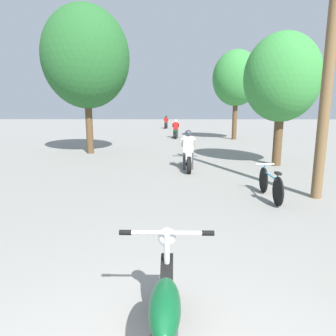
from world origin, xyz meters
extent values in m
cylinder|color=brown|center=(3.54, 5.54, 3.72)|extent=(0.24, 0.24, 7.44)
cylinder|color=#513A23|center=(3.98, 9.71, 1.16)|extent=(0.32, 0.32, 2.31)
ellipsoid|color=#337F38|center=(3.98, 9.71, 3.17)|extent=(2.71, 2.44, 3.11)
cylinder|color=#513A23|center=(4.32, 19.49, 1.55)|extent=(0.32, 0.32, 3.09)
ellipsoid|color=#337F38|center=(4.32, 19.49, 4.10)|extent=(3.19, 2.87, 3.67)
cylinder|color=#513A23|center=(-3.84, 12.70, 1.56)|extent=(0.32, 0.32, 3.11)
ellipsoid|color=#235B28|center=(-3.84, 12.70, 4.35)|extent=(3.93, 3.54, 4.52)
cylinder|color=black|center=(0.08, 1.32, 0.32)|extent=(0.12, 0.65, 0.65)
ellipsoid|color=#0C4723|center=(0.08, 0.57, 0.64)|extent=(0.24, 0.71, 0.22)
cylinder|color=silver|center=(0.08, 1.23, 0.65)|extent=(0.06, 0.23, 0.67)
cylinder|color=silver|center=(0.08, 1.14, 0.98)|extent=(0.75, 0.04, 0.04)
cylinder|color=black|center=(-0.30, 1.14, 0.98)|extent=(0.11, 0.05, 0.05)
cylinder|color=black|center=(0.45, 1.14, 0.98)|extent=(0.11, 0.05, 0.05)
sphere|color=silver|center=(0.08, 1.23, 0.90)|extent=(0.17, 0.17, 0.17)
cylinder|color=black|center=(0.64, 9.64, 0.28)|extent=(0.12, 0.56, 0.56)
cylinder|color=black|center=(0.64, 8.19, 0.28)|extent=(0.12, 0.56, 0.56)
cube|color=silver|center=(0.64, 8.91, 0.46)|extent=(0.20, 0.93, 0.28)
cylinder|color=silver|center=(0.64, 9.54, 0.91)|extent=(0.50, 0.03, 0.03)
cylinder|color=#38383D|center=(0.51, 8.86, 0.30)|extent=(0.11, 0.11, 0.60)
cylinder|color=#38383D|center=(0.77, 8.86, 0.30)|extent=(0.11, 0.11, 0.60)
cube|color=silver|center=(0.64, 8.89, 0.88)|extent=(0.34, 0.27, 0.57)
cylinder|color=silver|center=(0.44, 9.05, 0.93)|extent=(0.08, 0.45, 0.35)
cylinder|color=silver|center=(0.84, 9.05, 0.93)|extent=(0.08, 0.45, 0.35)
sphere|color=#2D333D|center=(0.64, 8.93, 1.26)|extent=(0.23, 0.23, 0.23)
cylinder|color=black|center=(0.28, 21.15, 0.29)|extent=(0.12, 0.58, 0.58)
cylinder|color=black|center=(0.28, 19.65, 0.29)|extent=(0.12, 0.58, 0.58)
cube|color=#0C4723|center=(0.28, 20.40, 0.47)|extent=(0.20, 0.96, 0.28)
cylinder|color=silver|center=(0.28, 21.05, 0.93)|extent=(0.50, 0.03, 0.03)
cylinder|color=#38383D|center=(0.15, 20.35, 0.30)|extent=(0.11, 0.11, 0.61)
cylinder|color=#38383D|center=(0.41, 20.35, 0.30)|extent=(0.11, 0.11, 0.61)
cube|color=red|center=(0.28, 20.38, 0.86)|extent=(0.34, 0.27, 0.53)
cylinder|color=red|center=(0.08, 20.54, 0.91)|extent=(0.08, 0.42, 0.33)
cylinder|color=red|center=(0.48, 20.54, 0.91)|extent=(0.08, 0.42, 0.33)
sphere|color=white|center=(0.28, 20.42, 1.22)|extent=(0.20, 0.20, 0.20)
cylinder|color=black|center=(-0.70, 32.05, 0.32)|extent=(0.12, 0.65, 0.65)
cylinder|color=black|center=(-0.70, 30.64, 0.32)|extent=(0.12, 0.65, 0.65)
cube|color=#0C4723|center=(-0.70, 31.34, 0.50)|extent=(0.20, 0.90, 0.28)
cylinder|color=silver|center=(-0.70, 31.95, 1.00)|extent=(0.50, 0.03, 0.03)
cylinder|color=#38383D|center=(-0.83, 31.29, 0.32)|extent=(0.11, 0.11, 0.64)
cylinder|color=#38383D|center=(-0.57, 31.29, 0.32)|extent=(0.11, 0.11, 0.64)
cube|color=red|center=(-0.70, 31.32, 0.89)|extent=(0.34, 0.27, 0.52)
cylinder|color=red|center=(-0.90, 31.48, 0.94)|extent=(0.08, 0.42, 0.32)
cylinder|color=red|center=(-0.50, 31.48, 0.94)|extent=(0.08, 0.42, 0.32)
sphere|color=black|center=(-0.70, 31.36, 1.25)|extent=(0.21, 0.21, 0.21)
cylinder|color=black|center=(2.40, 5.98, 0.32)|extent=(0.04, 0.64, 0.64)
cylinder|color=black|center=(2.40, 4.91, 0.32)|extent=(0.04, 0.64, 0.64)
cylinder|color=#197FB2|center=(2.40, 5.44, 0.55)|extent=(0.04, 0.86, 0.04)
cylinder|color=#197FB2|center=(2.40, 4.99, 0.51)|extent=(0.03, 0.03, 0.39)
cube|color=black|center=(2.40, 4.99, 0.71)|extent=(0.10, 0.20, 0.05)
cylinder|color=#197FB2|center=(2.40, 5.93, 0.53)|extent=(0.03, 0.03, 0.42)
cylinder|color=silver|center=(2.40, 5.93, 0.74)|extent=(0.44, 0.03, 0.03)
camera|label=1|loc=(0.14, -1.40, 2.08)|focal=32.00mm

